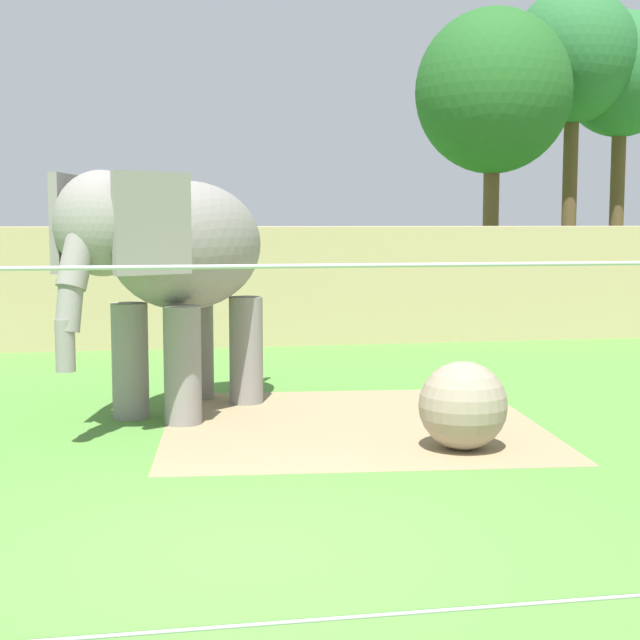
% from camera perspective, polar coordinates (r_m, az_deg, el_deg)
% --- Properties ---
extents(ground_plane, '(120.00, 120.00, 0.00)m').
position_cam_1_polar(ground_plane, '(7.55, -4.16, -13.92)').
color(ground_plane, '#518938').
extents(dirt_patch, '(5.09, 4.98, 0.01)m').
position_cam_1_polar(dirt_patch, '(12.00, 1.92, -6.33)').
color(dirt_patch, '#937F5B').
rests_on(dirt_patch, ground).
extents(embankment_wall, '(36.00, 1.80, 2.45)m').
position_cam_1_polar(embankment_wall, '(19.87, -8.05, 2.11)').
color(embankment_wall, tan).
rests_on(embankment_wall, ground).
extents(elephant, '(3.30, 3.76, 3.17)m').
position_cam_1_polar(elephant, '(12.47, -8.85, 3.80)').
color(elephant, gray).
rests_on(elephant, ground).
extents(enrichment_ball, '(1.00, 1.00, 1.00)m').
position_cam_1_polar(enrichment_ball, '(10.72, 8.69, -5.17)').
color(enrichment_ball, gray).
rests_on(enrichment_ball, ground).
extents(cable_fence, '(8.22, 0.26, 4.18)m').
position_cam_1_polar(cable_fence, '(4.16, -0.07, -0.64)').
color(cable_fence, brown).
rests_on(cable_fence, ground).
extents(tree_far_left, '(3.61, 3.61, 8.92)m').
position_cam_1_polar(tree_far_left, '(30.96, 17.85, 13.89)').
color(tree_far_left, brown).
rests_on(tree_far_left, ground).
extents(tree_left_of_centre, '(4.27, 4.27, 8.35)m').
position_cam_1_polar(tree_left_of_centre, '(26.84, 10.49, 13.45)').
color(tree_left_of_centre, brown).
rests_on(tree_left_of_centre, ground).
extents(tree_right_of_centre, '(3.79, 3.79, 9.46)m').
position_cam_1_polar(tree_right_of_centre, '(29.96, 15.16, 15.10)').
color(tree_right_of_centre, brown).
rests_on(tree_right_of_centre, ground).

